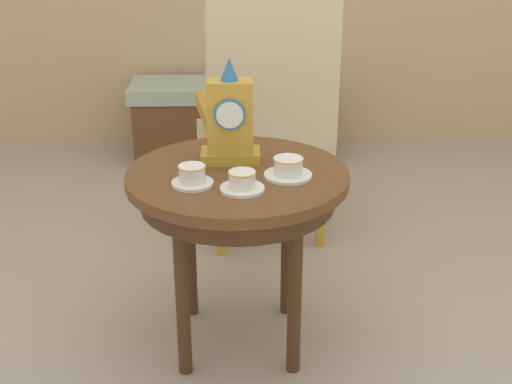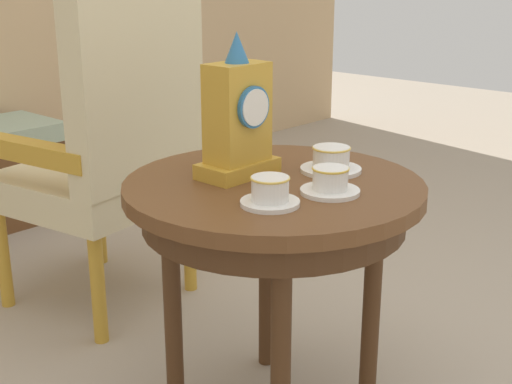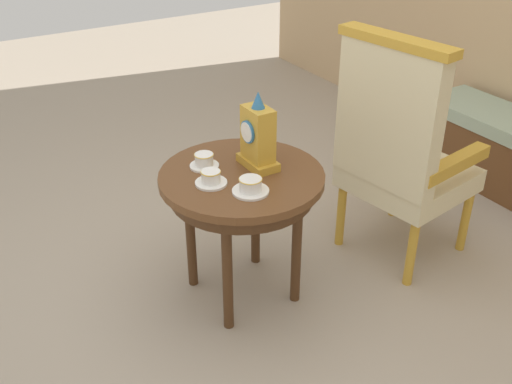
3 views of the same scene
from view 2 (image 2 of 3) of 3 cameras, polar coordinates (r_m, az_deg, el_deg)
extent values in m
cylinder|color=brown|center=(1.64, 1.44, 0.28)|extent=(0.70, 0.70, 0.03)
cylinder|color=#482B16|center=(1.66, 1.43, -1.45)|extent=(0.62, 0.62, 0.07)
cylinder|color=#482B16|center=(1.98, 0.87, -6.21)|extent=(0.04, 0.04, 0.59)
cylinder|color=#482B16|center=(1.76, -6.73, -9.56)|extent=(0.04, 0.04, 0.59)
cylinder|color=#482B16|center=(1.55, 2.01, -13.61)|extent=(0.04, 0.04, 0.59)
cylinder|color=#482B16|center=(1.79, 9.30, -9.17)|extent=(0.04, 0.04, 0.59)
cylinder|color=white|center=(1.47, 1.14, -0.87)|extent=(0.13, 0.13, 0.01)
cylinder|color=white|center=(1.46, 1.15, 0.27)|extent=(0.08, 0.08, 0.05)
torus|color=gold|center=(1.45, 1.15, 1.13)|extent=(0.08, 0.08, 0.00)
cylinder|color=white|center=(1.55, 5.98, 0.06)|extent=(0.13, 0.13, 0.01)
cylinder|color=white|center=(1.54, 6.02, 1.11)|extent=(0.08, 0.08, 0.05)
torus|color=gold|center=(1.54, 6.04, 1.89)|extent=(0.08, 0.08, 0.00)
cylinder|color=white|center=(1.72, 6.05, 1.81)|extent=(0.15, 0.15, 0.01)
cylinder|color=white|center=(1.71, 6.09, 2.81)|extent=(0.09, 0.09, 0.05)
torus|color=gold|center=(1.71, 6.11, 3.56)|extent=(0.09, 0.09, 0.00)
cube|color=gold|center=(1.67, -1.48, 1.93)|extent=(0.19, 0.11, 0.04)
cube|color=gold|center=(1.64, -1.52, 6.40)|extent=(0.14, 0.09, 0.23)
cylinder|color=teal|center=(1.60, -0.20, 6.85)|extent=(0.10, 0.01, 0.10)
cylinder|color=white|center=(1.60, -0.04, 6.83)|extent=(0.08, 0.00, 0.08)
cone|color=teal|center=(1.62, -1.56, 11.60)|extent=(0.06, 0.06, 0.07)
cube|color=beige|center=(2.40, -12.95, 0.51)|extent=(0.60, 0.60, 0.11)
cube|color=beige|center=(2.16, -9.52, 9.07)|extent=(0.53, 0.17, 0.64)
cube|color=gold|center=(2.52, -9.45, 5.41)|extent=(0.14, 0.47, 0.06)
cube|color=gold|center=(2.21, -17.50, 3.10)|extent=(0.14, 0.47, 0.06)
cylinder|color=gold|center=(2.77, -12.55, -2.17)|extent=(0.04, 0.04, 0.35)
cylinder|color=gold|center=(2.50, -19.73, -4.98)|extent=(0.04, 0.04, 0.35)
cylinder|color=gold|center=(2.49, -5.39, -4.12)|extent=(0.04, 0.04, 0.35)
cylinder|color=gold|center=(2.19, -12.62, -7.64)|extent=(0.04, 0.04, 0.35)
camera|label=1|loc=(1.59, 86.22, 13.24)|focal=48.85mm
camera|label=3|loc=(3.21, 48.55, 25.37)|focal=42.66mm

